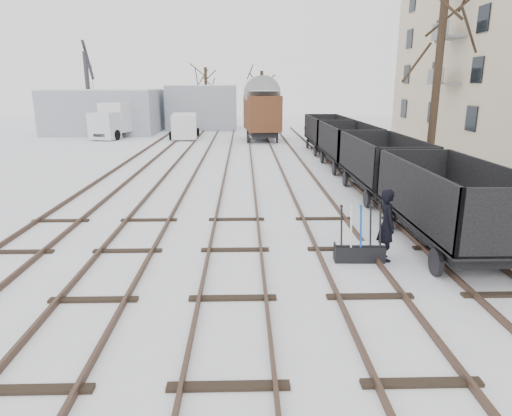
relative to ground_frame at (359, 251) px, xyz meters
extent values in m
plane|color=white|center=(-3.28, -2.15, -0.28)|extent=(120.00, 120.00, 0.00)
cube|color=black|center=(-10.00, 11.85, -0.21)|extent=(0.07, 52.00, 0.15)
cube|color=black|center=(-8.57, 11.85, -0.21)|extent=(0.07, 52.00, 0.15)
cube|color=black|center=(-9.28, -0.15, -0.26)|extent=(1.90, 0.20, 0.08)
cube|color=black|center=(-7.00, 11.85, -0.21)|extent=(0.07, 52.00, 0.15)
cube|color=black|center=(-5.57, 11.85, -0.21)|extent=(0.07, 52.00, 0.15)
cube|color=black|center=(-6.28, -0.15, -0.26)|extent=(1.90, 0.20, 0.08)
cube|color=black|center=(-4.00, 11.85, -0.21)|extent=(0.07, 52.00, 0.15)
cube|color=black|center=(-2.57, 11.85, -0.21)|extent=(0.07, 52.00, 0.15)
cube|color=black|center=(-3.28, -0.15, -0.26)|extent=(1.90, 0.20, 0.08)
cube|color=black|center=(-1.00, 11.85, -0.21)|extent=(0.07, 52.00, 0.15)
cube|color=black|center=(0.43, 11.85, -0.21)|extent=(0.07, 52.00, 0.15)
cube|color=black|center=(-0.28, -0.15, -0.26)|extent=(1.90, 0.20, 0.08)
cube|color=black|center=(2.00, 11.85, -0.21)|extent=(0.07, 52.00, 0.15)
cube|color=black|center=(3.43, 11.85, -0.21)|extent=(0.07, 52.00, 0.15)
cube|color=black|center=(2.72, -0.15, -0.26)|extent=(1.90, 0.20, 0.08)
cube|color=#949BA6|center=(-16.28, 33.85, 1.72)|extent=(10.00, 8.00, 4.00)
cube|color=silver|center=(-16.28, 33.85, 3.77)|extent=(9.80, 7.84, 0.10)
cube|color=#949BA6|center=(-7.28, 37.85, 1.92)|extent=(7.00, 6.00, 4.40)
cube|color=silver|center=(-7.28, 37.85, 4.17)|extent=(6.86, 5.88, 0.10)
cube|color=black|center=(0.00, 0.00, -0.06)|extent=(1.32, 0.47, 0.44)
cube|color=black|center=(0.00, 0.00, 0.18)|extent=(1.31, 0.35, 0.06)
cube|color=silver|center=(0.00, 0.00, 0.22)|extent=(1.26, 0.31, 0.03)
cylinder|color=black|center=(-0.50, 0.02, 0.67)|extent=(0.06, 0.32, 1.08)
cylinder|color=silver|center=(-0.25, 0.01, 0.67)|extent=(0.06, 0.32, 1.08)
cylinder|color=#0D43AA|center=(0.00, 0.00, 0.67)|extent=(0.06, 0.32, 1.08)
cylinder|color=black|center=(0.25, -0.01, 0.67)|extent=(0.06, 0.32, 1.08)
cylinder|color=black|center=(0.50, -0.02, 0.67)|extent=(0.06, 0.32, 1.08)
imported|color=black|center=(0.72, 0.10, 0.68)|extent=(0.46, 0.70, 1.92)
cube|color=black|center=(2.72, 0.91, 0.36)|extent=(1.90, 5.22, 0.40)
cube|color=black|center=(2.72, 0.91, 0.56)|extent=(2.37, 5.93, 0.12)
cube|color=black|center=(1.58, 0.91, 1.35)|extent=(0.10, 5.93, 1.58)
cube|color=black|center=(3.85, 0.91, 1.35)|extent=(0.10, 5.93, 1.58)
cube|color=silver|center=(2.72, 0.91, 0.66)|extent=(2.14, 5.69, 0.06)
cylinder|color=black|center=(1.63, -0.99, 0.06)|extent=(0.12, 0.69, 0.69)
cylinder|color=black|center=(3.80, 2.81, 0.06)|extent=(0.12, 0.69, 0.69)
cube|color=black|center=(2.72, 7.31, 0.36)|extent=(1.90, 5.22, 0.40)
cube|color=black|center=(2.72, 7.31, 0.56)|extent=(2.37, 5.93, 0.12)
cube|color=black|center=(1.58, 7.31, 1.35)|extent=(0.10, 5.93, 1.58)
cube|color=black|center=(3.85, 7.31, 1.35)|extent=(0.10, 5.93, 1.58)
cube|color=silver|center=(2.72, 7.31, 0.66)|extent=(2.14, 5.69, 0.06)
cylinder|color=black|center=(1.63, 5.41, 0.06)|extent=(0.12, 0.69, 0.69)
cylinder|color=black|center=(3.80, 9.21, 0.06)|extent=(0.12, 0.69, 0.69)
cube|color=black|center=(2.72, 13.71, 0.36)|extent=(1.90, 5.22, 0.40)
cube|color=black|center=(2.72, 13.71, 0.56)|extent=(2.37, 5.93, 0.12)
cube|color=black|center=(1.58, 13.71, 1.35)|extent=(0.10, 5.93, 1.58)
cube|color=black|center=(3.85, 13.71, 1.35)|extent=(0.10, 5.93, 1.58)
cube|color=silver|center=(2.72, 13.71, 0.66)|extent=(2.14, 5.69, 0.06)
cylinder|color=black|center=(1.63, 11.81, 0.06)|extent=(0.12, 0.69, 0.69)
cylinder|color=black|center=(3.80, 15.61, 0.06)|extent=(0.12, 0.69, 0.69)
cube|color=black|center=(2.72, 20.11, 0.36)|extent=(1.90, 5.22, 0.40)
cube|color=black|center=(2.72, 20.11, 0.56)|extent=(2.37, 5.93, 0.12)
cube|color=black|center=(1.58, 20.11, 1.35)|extent=(0.10, 5.93, 1.58)
cube|color=black|center=(3.85, 20.11, 1.35)|extent=(0.10, 5.93, 1.58)
cube|color=silver|center=(2.72, 20.11, 0.66)|extent=(2.14, 5.69, 0.06)
cylinder|color=black|center=(1.63, 18.21, 0.06)|extent=(0.12, 0.69, 0.69)
cylinder|color=black|center=(3.80, 22.01, 0.06)|extent=(0.12, 0.69, 0.69)
cube|color=black|center=(-1.51, 27.01, 0.41)|extent=(2.45, 4.85, 0.43)
cube|color=#502718|center=(-1.51, 27.01, 2.01)|extent=(3.02, 5.54, 2.77)
cube|color=silver|center=(-1.51, 27.01, 3.77)|extent=(2.74, 5.25, 0.04)
cylinder|color=black|center=(-2.68, 25.30, 0.09)|extent=(0.13, 0.75, 0.75)
cylinder|color=black|center=(-0.34, 28.71, 0.09)|extent=(0.13, 0.75, 0.75)
cube|color=black|center=(-13.97, 29.99, 0.20)|extent=(2.85, 6.70, 0.26)
cube|color=silver|center=(-13.97, 27.53, 0.90)|extent=(2.51, 2.27, 2.19)
cube|color=silver|center=(-13.97, 30.69, 1.47)|extent=(3.37, 4.99, 2.46)
cube|color=silver|center=(-13.97, 30.69, 2.72)|extent=(3.30, 4.89, 0.04)
cylinder|color=black|center=(-14.94, 27.71, 0.15)|extent=(0.26, 0.88, 0.88)
cylinder|color=black|center=(-13.01, 32.44, 0.15)|extent=(0.26, 0.88, 0.88)
cube|color=silver|center=(-8.12, 28.81, 0.79)|extent=(2.48, 4.89, 1.93)
cube|color=silver|center=(-8.12, 28.81, 1.77)|extent=(2.41, 4.78, 0.04)
cylinder|color=black|center=(-9.09, 27.31, 0.09)|extent=(0.24, 0.75, 0.75)
cylinder|color=black|center=(-7.16, 30.31, 0.09)|extent=(0.24, 0.75, 0.75)
cube|color=#2D2E32|center=(-17.53, 33.17, 0.09)|extent=(1.94, 1.94, 0.75)
cylinder|color=#2D2E32|center=(-17.53, 33.17, 3.45)|extent=(0.41, 0.41, 7.46)
cylinder|color=#2D2E32|center=(-17.53, 34.85, 6.43)|extent=(1.08, 4.72, 3.44)
cylinder|color=black|center=(-17.53, 36.81, 4.19)|extent=(0.04, 0.04, 4.20)
cylinder|color=black|center=(4.34, 6.56, 3.81)|extent=(0.30, 0.30, 8.20)
cylinder|color=black|center=(-6.98, 38.88, 2.86)|extent=(0.30, 0.30, 6.29)
cylinder|color=black|center=(-1.26, 33.78, 2.61)|extent=(0.30, 0.30, 5.78)
camera|label=1|loc=(-3.02, -11.20, 4.23)|focal=32.00mm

